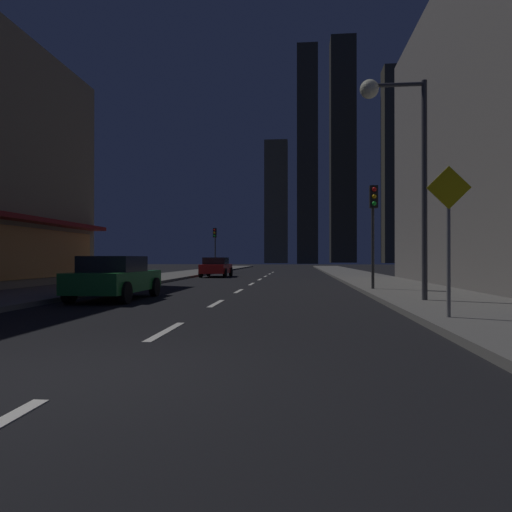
{
  "coord_description": "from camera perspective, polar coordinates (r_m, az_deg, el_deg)",
  "views": [
    {
      "loc": [
        2.46,
        -5.01,
        1.37
      ],
      "look_at": [
        0.0,
        21.41,
        1.52
      ],
      "focal_mm": 31.47,
      "sensor_mm": 36.0,
      "label": 1
    }
  ],
  "objects": [
    {
      "name": "street_lamp_right",
      "position": [
        14.43,
        17.37,
        14.52
      ],
      "size": [
        1.96,
        0.56,
        6.58
      ],
      "color": "#38383D",
      "rests_on": "sidewalk_right"
    },
    {
      "name": "fire_hydrant_far_left",
      "position": [
        23.1,
        -15.92,
        -2.59
      ],
      "size": [
        0.42,
        0.3,
        0.65
      ],
      "color": "red",
      "rests_on": "sidewalk_left"
    },
    {
      "name": "lane_marking_center",
      "position": [
        23.98,
        -0.58,
        -3.59
      ],
      "size": [
        0.16,
        43.8,
        0.01
      ],
      "color": "silver",
      "rests_on": "ground"
    },
    {
      "name": "car_parked_near",
      "position": [
        15.67,
        -17.46,
        -2.62
      ],
      "size": [
        1.98,
        4.24,
        1.45
      ],
      "color": "#1E722D",
      "rests_on": "ground"
    },
    {
      "name": "sidewalk_right",
      "position": [
        37.31,
        12.32,
        -2.31
      ],
      "size": [
        4.0,
        76.0,
        0.15
      ],
      "primitive_type": "cube",
      "color": "#605E59",
      "rests_on": "ground"
    },
    {
      "name": "traffic_light_far_left",
      "position": [
        43.45,
        -5.24,
        2.08
      ],
      "size": [
        0.32,
        0.48,
        4.2
      ],
      "color": "#2D2D2D",
      "rests_on": "sidewalk_left"
    },
    {
      "name": "skyscraper_distant_short",
      "position": [
        156.69,
        10.96,
        12.99
      ],
      "size": [
        8.3,
        7.9,
        74.87
      ],
      "primitive_type": "cube",
      "color": "#312F25",
      "rests_on": "ground"
    },
    {
      "name": "skyscraper_distant_tall",
      "position": [
        133.81,
        2.59,
        6.83
      ],
      "size": [
        6.78,
        5.4,
        36.05
      ],
      "primitive_type": "cube",
      "color": "brown",
      "rests_on": "ground"
    },
    {
      "name": "car_parked_far",
      "position": [
        33.59,
        -5.07,
        -1.4
      ],
      "size": [
        1.98,
        4.24,
        1.45
      ],
      "color": "#B21919",
      "rests_on": "ground"
    },
    {
      "name": "ground_plane",
      "position": [
        37.12,
        1.52,
        -2.52
      ],
      "size": [
        78.0,
        136.0,
        0.1
      ],
      "primitive_type": "cube",
      "color": "black"
    },
    {
      "name": "traffic_light_near_right",
      "position": [
        18.74,
        14.69,
        5.26
      ],
      "size": [
        0.32,
        0.48,
        4.2
      ],
      "color": "#2D2D2D",
      "rests_on": "sidewalk_right"
    },
    {
      "name": "sidewalk_left",
      "position": [
        38.23,
        -9.02,
        -2.26
      ],
      "size": [
        4.0,
        76.0,
        0.15
      ],
      "primitive_type": "cube",
      "color": "#605E59",
      "rests_on": "ground"
    },
    {
      "name": "pedestrian_crossing_sign",
      "position": [
        10.19,
        23.29,
        3.33
      ],
      "size": [
        0.91,
        0.08,
        3.15
      ],
      "color": "slate",
      "rests_on": "sidewalk_right"
    },
    {
      "name": "skyscraper_distant_slender",
      "position": [
        144.11,
        16.97,
        10.96
      ],
      "size": [
        5.85,
        6.65,
        59.03
      ],
      "primitive_type": "cube",
      "color": "#413E31",
      "rests_on": "ground"
    },
    {
      "name": "skyscraper_distant_mid",
      "position": [
        120.41,
        6.53,
        12.61
      ],
      "size": [
        5.37,
        5.29,
        56.63
      ],
      "primitive_type": "cube",
      "color": "#333026",
      "rests_on": "ground"
    }
  ]
}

